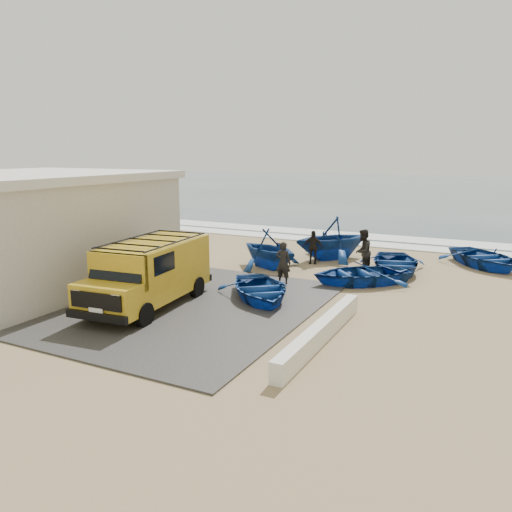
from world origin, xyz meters
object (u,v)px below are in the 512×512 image
at_px(boat_mid_right, 395,263).
at_px(boat_far_right, 485,258).
at_px(fisherman_back, 313,247).
at_px(van, 150,271).
at_px(boat_near_left, 260,289).
at_px(fisherman_middle, 363,251).
at_px(building, 29,228).
at_px(boat_far_left, 332,238).
at_px(boat_near_right, 360,274).
at_px(parapet, 321,332).
at_px(fisherman_front, 283,263).
at_px(boat_mid_left, 269,249).

distance_m(boat_mid_right, boat_far_right, 4.48).
bearing_deg(fisherman_back, van, -118.81).
distance_m(boat_near_left, fisherman_middle, 5.91).
bearing_deg(fisherman_middle, building, -51.11).
distance_m(building, van, 6.41).
bearing_deg(boat_far_left, boat_mid_right, 14.14).
bearing_deg(boat_near_right, parapet, -33.11).
xyz_separation_m(parapet, boat_near_left, (-3.24, 2.75, 0.11)).
xyz_separation_m(building, boat_near_right, (11.81, 5.50, -1.76)).
height_order(van, boat_far_right, van).
xyz_separation_m(building, van, (6.32, -0.54, -0.96)).
xyz_separation_m(boat_near_left, fisherman_front, (-0.12, 2.30, 0.46)).
distance_m(boat_far_right, fisherman_middle, 5.89).
bearing_deg(building, boat_near_left, 10.69).
relative_size(boat_near_left, boat_near_right, 0.95).
height_order(boat_far_right, fisherman_front, fisherman_front).
relative_size(van, fisherman_front, 3.19).
bearing_deg(boat_near_right, fisherman_middle, 153.69).
bearing_deg(boat_mid_right, boat_far_right, 24.37).
distance_m(boat_near_right, boat_far_left, 4.68).
distance_m(van, boat_far_left, 10.39).
height_order(boat_far_left, boat_far_right, boat_far_left).
height_order(boat_near_left, boat_far_left, boat_far_left).
xyz_separation_m(boat_far_left, boat_far_right, (6.69, 1.47, -0.60)).
distance_m(boat_mid_right, fisherman_front, 5.25).
xyz_separation_m(boat_mid_left, fisherman_middle, (3.97, 0.90, 0.07)).
relative_size(parapet, boat_near_left, 1.62).
height_order(van, boat_far_left, van).
distance_m(boat_near_right, boat_far_right, 6.83).
distance_m(van, boat_mid_left, 6.96).
xyz_separation_m(boat_mid_left, fisherman_front, (1.70, -2.28, -0.03)).
xyz_separation_m(boat_mid_right, fisherman_back, (-3.77, 0.11, 0.36)).
height_order(boat_far_right, fisherman_back, fisherman_back).
height_order(boat_near_left, fisherman_front, fisherman_front).
height_order(building, boat_near_left, building).
bearing_deg(fisherman_front, building, 23.58).
distance_m(boat_near_right, boat_mid_left, 4.47).
distance_m(parapet, boat_near_right, 6.53).
bearing_deg(boat_near_left, fisherman_back, 54.36).
relative_size(boat_mid_left, fisherman_middle, 1.76).
height_order(parapet, fisherman_front, fisherman_front).
relative_size(building, boat_near_right, 2.42).
bearing_deg(fisherman_front, boat_far_right, -135.52).
distance_m(building, fisherman_middle, 13.56).
height_order(building, fisherman_middle, building).
bearing_deg(van, fisherman_middle, 51.32).
bearing_deg(building, fisherman_front, 23.89).
relative_size(boat_near_left, boat_mid_right, 0.92).
distance_m(building, boat_near_right, 13.14).
distance_m(van, fisherman_middle, 9.29).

